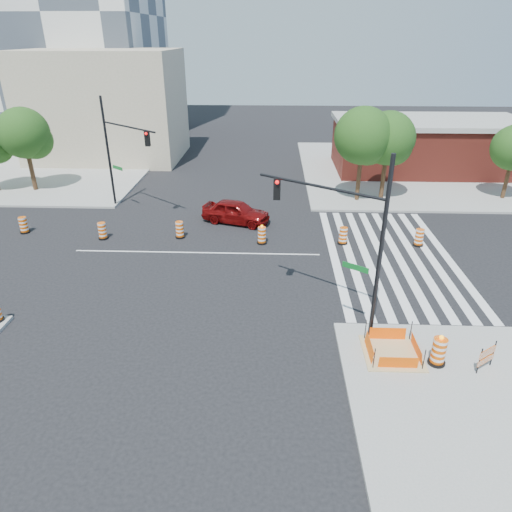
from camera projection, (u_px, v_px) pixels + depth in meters
name	position (u px, v px, depth m)	size (l,w,h in m)	color
ground	(197.00, 253.00, 26.06)	(120.00, 120.00, 0.00)	black
sidewalk_ne	(424.00, 170.00, 41.55)	(22.00, 22.00, 0.15)	gray
sidewalk_nw	(36.00, 166.00, 42.83)	(22.00, 22.00, 0.15)	gray
crosswalk_east	(390.00, 256.00, 25.66)	(6.75, 13.50, 0.01)	silver
lane_centerline	(197.00, 253.00, 26.05)	(14.00, 0.12, 0.01)	silver
excavation_pit	(392.00, 352.00, 17.56)	(2.20, 2.20, 0.90)	tan
brick_storefront	(428.00, 145.00, 40.56)	(16.50, 8.50, 4.60)	maroon
beige_midrise	(106.00, 106.00, 44.04)	(14.00, 10.00, 10.00)	tan
red_coupe	(236.00, 212.00, 29.88)	(1.79, 4.45, 1.52)	#630808
signal_pole_se	(345.00, 226.00, 17.64)	(4.73, 3.28, 7.45)	black
signal_pole_nw	(120.00, 145.00, 30.29)	(4.45, 3.69, 7.47)	black
pit_drum	(438.00, 352.00, 16.84)	(0.65, 0.65, 1.27)	black
barricade	(487.00, 356.00, 16.52)	(0.79, 0.57, 1.10)	#DC5004
tree_north_b	(25.00, 136.00, 34.38)	(3.82, 3.80, 6.45)	#382314
tree_north_c	(363.00, 139.00, 32.05)	(4.03, 4.03, 6.85)	#382314
tree_north_d	(388.00, 141.00, 32.58)	(3.81, 3.81, 6.48)	#382314
median_drum_0	(24.00, 226.00, 28.47)	(0.60, 0.60, 1.02)	black
median_drum_1	(102.00, 231.00, 27.64)	(0.60, 0.60, 1.02)	black
median_drum_2	(180.00, 230.00, 27.80)	(0.60, 0.60, 1.02)	black
median_drum_3	(262.00, 236.00, 27.01)	(0.60, 0.60, 1.18)	black
median_drum_4	(343.00, 236.00, 26.97)	(0.60, 0.60, 1.02)	black
median_drum_5	(419.00, 238.00, 26.74)	(0.60, 0.60, 1.02)	black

